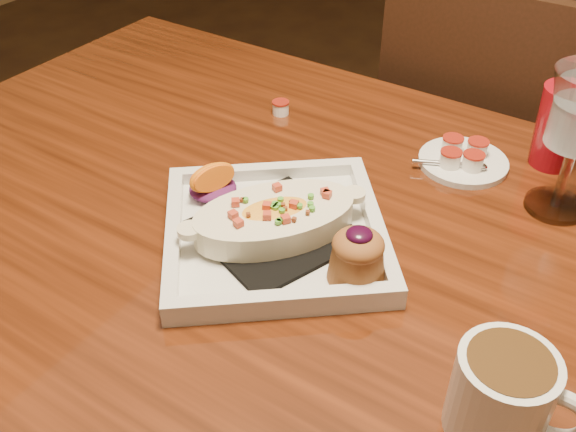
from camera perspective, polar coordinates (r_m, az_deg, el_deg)
The scene contains 7 objects.
table at distance 0.88m, azimuth 4.44°, elevation -7.69°, with size 1.50×0.90×0.75m.
chair_far at distance 1.44m, azimuth 16.81°, elevation 3.70°, with size 0.42×0.42×0.93m.
plate at distance 0.80m, azimuth -0.54°, elevation -1.07°, with size 0.38×0.38×0.08m.
coffee_mug at distance 0.63m, azimuth 18.73°, elevation -14.73°, with size 0.13×0.09×0.10m.
saucer at distance 0.99m, azimuth 15.21°, elevation 4.93°, with size 0.13×0.13×0.09m.
creamer_loose at distance 1.09m, azimuth -0.66°, elevation 9.63°, with size 0.03×0.03×0.02m.
red_tumbler at distance 1.01m, azimuth 23.04°, elevation 7.27°, with size 0.07×0.07×0.12m, color #9E0B16.
Camera 1 is at (0.28, -0.55, 1.28)m, focal length 40.00 mm.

